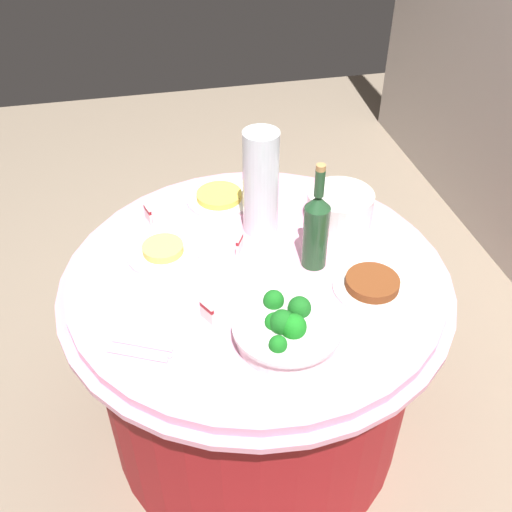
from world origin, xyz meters
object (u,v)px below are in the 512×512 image
broccoli_bowl (287,328)px  decorative_fruit_vase (261,188)px  wine_bottle (316,228)px  label_placard_rear (207,312)px  food_plate_fried_egg (219,198)px  label_placard_front (148,213)px  serving_tongs (143,351)px  food_plate_noodles (163,251)px  food_plate_stir_fry (372,285)px  plate_stack (340,208)px  label_placard_mid (240,243)px

broccoli_bowl → decorative_fruit_vase: decorative_fruit_vase is taller
wine_bottle → label_placard_rear: 0.39m
food_plate_fried_egg → label_placard_rear: label_placard_rear is taller
label_placard_rear → label_placard_front: bearing=-166.4°
serving_tongs → food_plate_fried_egg: bearing=154.3°
broccoli_bowl → food_plate_noodles: 0.50m
food_plate_stir_fry → serving_tongs: bearing=-81.4°
food_plate_noodles → label_placard_front: 0.19m
plate_stack → label_placard_mid: (0.08, -0.34, -0.02)m
label_placard_mid → wine_bottle: bearing=63.2°
decorative_fruit_vase → serving_tongs: 0.62m
plate_stack → wine_bottle: (0.18, -0.14, 0.07)m
wine_bottle → label_placard_rear: size_ratio=6.11×
broccoli_bowl → plate_stack: bearing=147.3°
serving_tongs → label_placard_rear: size_ratio=2.97×
plate_stack → label_placard_rear: 0.60m
label_placard_mid → label_placard_rear: bearing=-27.6°
label_placard_mid → label_placard_front: bearing=-130.1°
broccoli_bowl → serving_tongs: 0.37m
label_placard_rear → food_plate_stir_fry: bearing=92.5°
food_plate_noodles → food_plate_fried_egg: bearing=139.6°
broccoli_bowl → label_placard_rear: bearing=-121.1°
decorative_fruit_vase → food_plate_stir_fry: 0.45m
food_plate_stir_fry → food_plate_fried_egg: food_plate_stir_fry is taller
label_placard_rear → food_plate_noodles: bearing=-163.9°
plate_stack → food_plate_noodles: (0.05, -0.57, -0.04)m
label_placard_front → broccoli_bowl: bearing=26.9°
label_placard_front → plate_stack: bearing=77.1°
plate_stack → label_placard_mid: 0.35m
food_plate_stir_fry → food_plate_noodles: food_plate_stir_fry is taller
food_plate_stir_fry → label_placard_mid: size_ratio=4.00×
food_plate_fried_egg → label_placard_front: 0.25m
plate_stack → label_placard_front: size_ratio=3.82×
decorative_fruit_vase → serving_tongs: (0.45, -0.41, -0.15)m
label_placard_front → label_placard_rear: bearing=13.6°
broccoli_bowl → food_plate_noodles: broccoli_bowl is taller
food_plate_stir_fry → broccoli_bowl: bearing=-64.8°
food_plate_fried_egg → food_plate_stir_fry: bearing=32.9°
wine_bottle → food_plate_fried_egg: bearing=-150.7°
wine_bottle → food_plate_noodles: bearing=-107.6°
decorative_fruit_vase → label_placard_mid: (0.10, -0.09, -0.12)m
wine_bottle → label_placard_front: wine_bottle is taller
serving_tongs → food_plate_noodles: (-0.38, 0.09, 0.01)m
food_plate_noodles → broccoli_bowl: bearing=33.4°
serving_tongs → food_plate_stir_fry: size_ratio=0.74×
plate_stack → serving_tongs: size_ratio=1.29×
decorative_fruit_vase → food_plate_fried_egg: decorative_fruit_vase is taller
decorative_fruit_vase → label_placard_rear: size_ratio=6.18×
decorative_fruit_vase → label_placard_mid: size_ratio=6.18×
plate_stack → serving_tongs: 0.79m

